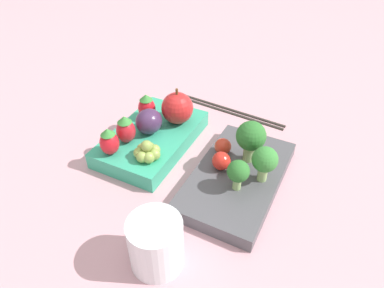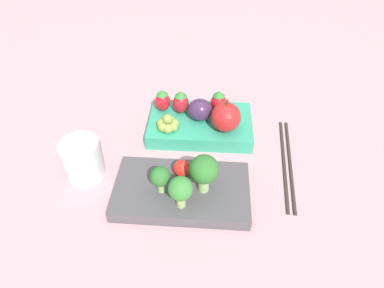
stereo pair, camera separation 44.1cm
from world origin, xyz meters
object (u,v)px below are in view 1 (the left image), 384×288
Objects in this scene: bento_box_savoury at (237,178)px; strawberry_1 at (126,129)px; strawberry_0 at (109,142)px; plum at (149,121)px; cherry_tomato_1 at (221,161)px; drinking_cup at (156,243)px; broccoli_floret_2 at (264,162)px; cherry_tomato_0 at (223,146)px; broccoli_floret_1 at (238,172)px; bento_box_fruit at (152,138)px; broccoli_floret_0 at (251,137)px; chopsticks_pair at (230,110)px; strawberry_2 at (147,107)px; grape_cluster at (147,152)px; apple at (177,108)px.

strawberry_1 reaches higher than bento_box_savoury.
strawberry_0 is 0.07m from plum.
cherry_tomato_1 is 0.16m from drinking_cup.
broccoli_floret_2 is 2.00× the size of cherry_tomato_1.
cherry_tomato_0 is 0.16m from strawberry_0.
broccoli_floret_2 reaches higher than plum.
broccoli_floret_1 and plum have the same top height.
broccoli_floret_0 reaches higher than bento_box_fruit.
bento_box_fruit is 0.94× the size of chopsticks_pair.
cherry_tomato_0 is 0.15m from strawberry_2.
grape_cluster is at bearing 77.16° from strawberry_1.
chopsticks_pair is (-0.32, -0.09, -0.03)m from drinking_cup.
chopsticks_pair is at bearing -147.23° from bento_box_savoury.
cherry_tomato_0 is 0.10m from apple.
plum is at bearing -88.41° from broccoli_floret_2.
bento_box_savoury reaches higher than chopsticks_pair.
broccoli_floret_1 is 0.69× the size of drinking_cup.
plum is 0.67× the size of drinking_cup.
cherry_tomato_1 is 0.16m from strawberry_2.
apple is 1.39× the size of plum.
cherry_tomato_1 is 0.18m from chopsticks_pair.
bento_box_savoury is 1.01× the size of chopsticks_pair.
broccoli_floret_0 is 1.49× the size of strawberry_0.
strawberry_2 is at bearing -68.01° from apple.
chopsticks_pair is (-0.11, 0.04, -0.05)m from apple.
cherry_tomato_1 is 0.61× the size of plum.
broccoli_floret_2 is at bearing 75.95° from apple.
drinking_cup is at bearing -3.86° from broccoli_floret_0.
plum is (0.00, -0.00, 0.03)m from bento_box_fruit.
cherry_tomato_0 is (-0.02, -0.04, 0.02)m from bento_box_savoury.
bento_box_fruit is at bearing 158.37° from strawberry_1.
broccoli_floret_2 is at bearing 41.15° from chopsticks_pair.
apple is at bearing -116.06° from broccoli_floret_1.
plum is at bearing 45.01° from strawberry_2.
chopsticks_pair is (-0.15, -0.13, -0.05)m from broccoli_floret_2.
strawberry_2 is 0.21× the size of chopsticks_pair.
cherry_tomato_1 is at bearing -120.92° from broccoli_floret_1.
grape_cluster is (0.01, 0.05, -0.01)m from strawberry_1.
strawberry_2 reaches higher than grape_cluster.
plum is (0.03, -0.16, -0.02)m from broccoli_floret_0.
strawberry_2 reaches higher than broccoli_floret_1.
strawberry_2 is at bearing -105.28° from broccoli_floret_1.
plum reaches higher than bento_box_fruit.
apple reaches higher than bento_box_savoury.
broccoli_floret_2 is at bearing 98.62° from cherry_tomato_1.
plum is at bearing 169.83° from strawberry_0.
broccoli_floret_1 is 0.17m from apple.
chopsticks_pair is (-0.23, 0.07, -0.04)m from strawberry_0.
chopsticks_pair is at bearing -148.31° from broccoli_floret_1.
broccoli_floret_0 is 1.06× the size of apple.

